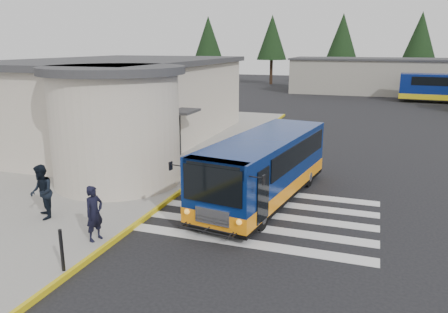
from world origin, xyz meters
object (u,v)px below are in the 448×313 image
(transit_bus, at_px, (264,170))
(pedestrian_a, at_px, (94,213))
(pedestrian_b, at_px, (42,192))
(bollard, at_px, (62,250))

(transit_bus, bearing_deg, pedestrian_a, -116.41)
(transit_bus, distance_m, pedestrian_b, 7.85)
(transit_bus, xyz_separation_m, pedestrian_b, (-6.41, -4.53, -0.11))
(pedestrian_a, relative_size, bollard, 1.47)
(pedestrian_a, height_order, pedestrian_b, pedestrian_b)
(transit_bus, distance_m, bollard, 8.02)
(pedestrian_a, bearing_deg, bollard, -157.59)
(pedestrian_a, bearing_deg, transit_bus, -21.80)
(pedestrian_a, distance_m, pedestrian_b, 2.78)
(pedestrian_b, xyz_separation_m, bollard, (2.94, -2.69, -0.35))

